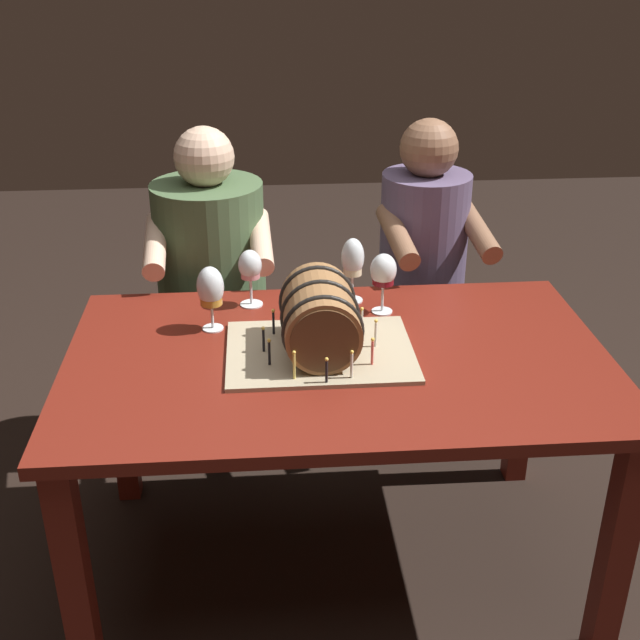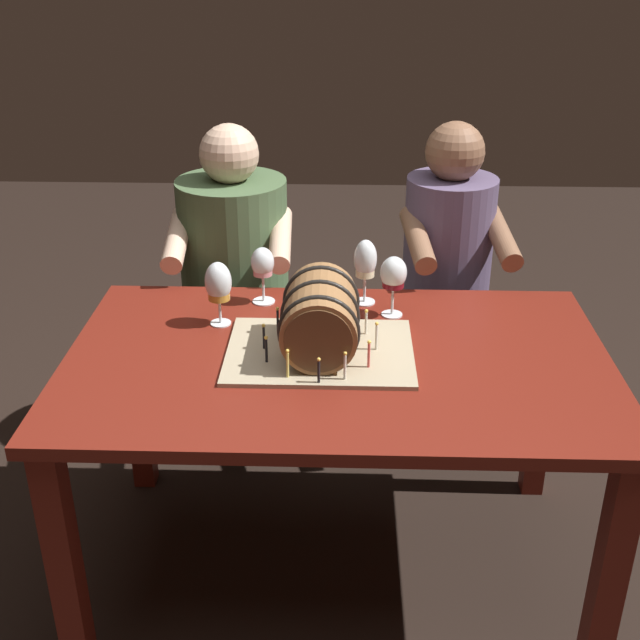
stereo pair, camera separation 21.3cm
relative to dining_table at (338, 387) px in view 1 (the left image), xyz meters
name	(u,v)px [view 1 (the left image)]	position (x,y,z in m)	size (l,w,h in m)	color
ground_plane	(336,562)	(0.00, 0.00, -0.62)	(8.00, 8.00, 0.00)	black
dining_table	(338,387)	(0.00, 0.00, 0.00)	(1.45, 0.89, 0.72)	maroon
barrel_cake	(320,322)	(-0.05, 0.01, 0.19)	(0.50, 0.38, 0.22)	tan
wine_glass_white	(353,260)	(0.08, 0.34, 0.23)	(0.07, 0.07, 0.20)	white
wine_glass_rose	(250,268)	(-0.23, 0.34, 0.22)	(0.07, 0.07, 0.18)	white
wine_glass_amber	(211,289)	(-0.34, 0.18, 0.22)	(0.08, 0.08, 0.19)	white
wine_glass_red	(383,272)	(0.16, 0.26, 0.23)	(0.08, 0.08, 0.18)	white
person_seated_left	(213,302)	(-0.37, 0.71, -0.06)	(0.42, 0.49, 1.18)	#2A3A24
person_seated_right	(420,303)	(0.37, 0.71, -0.09)	(0.38, 0.48, 1.19)	#372D40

